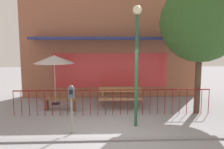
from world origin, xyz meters
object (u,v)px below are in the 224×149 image
at_px(picnic_table_left, 120,92).
at_px(patio_bench, 60,101).
at_px(street_tree, 201,22).
at_px(street_lamp, 137,49).
at_px(parking_meter_near, 71,96).
at_px(patio_umbrella, 54,60).

distance_m(picnic_table_left, patio_bench, 2.51).
bearing_deg(street_tree, street_lamp, -151.97).
height_order(parking_meter_near, street_tree, street_tree).
height_order(picnic_table_left, patio_bench, picnic_table_left).
xyz_separation_m(patio_umbrella, patio_bench, (0.39, -0.93, -1.63)).
xyz_separation_m(street_tree, street_lamp, (-2.58, -1.37, -0.95)).
bearing_deg(street_tree, patio_bench, 173.59).
bearing_deg(street_lamp, street_tree, 28.03).
xyz_separation_m(picnic_table_left, patio_bench, (-2.45, -0.47, -0.26)).
bearing_deg(patio_bench, street_tree, -6.41).
bearing_deg(parking_meter_near, patio_bench, 107.12).
xyz_separation_m(patio_umbrella, parking_meter_near, (1.17, -3.47, -0.84)).
height_order(picnic_table_left, parking_meter_near, parking_meter_near).
height_order(parking_meter_near, street_lamp, street_lamp).
height_order(patio_bench, parking_meter_near, parking_meter_near).
bearing_deg(patio_umbrella, street_tree, -14.98).
relative_size(patio_umbrella, street_tree, 0.44).
relative_size(picnic_table_left, patio_bench, 1.29).
bearing_deg(patio_umbrella, parking_meter_near, -71.37).
relative_size(patio_bench, street_tree, 0.29).
relative_size(picnic_table_left, street_lamp, 0.48).
xyz_separation_m(patio_bench, street_lamp, (2.77, -1.97, 2.16)).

